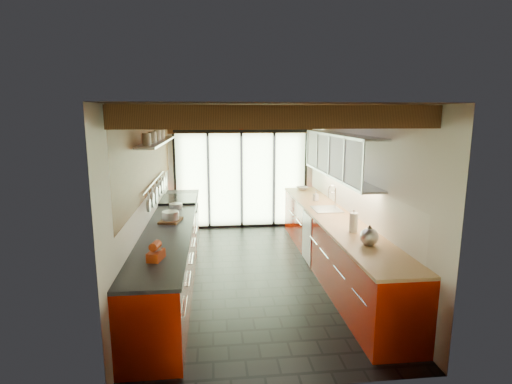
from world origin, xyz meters
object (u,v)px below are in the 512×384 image
(stand_mixer, at_px, (156,252))
(bowl, at_px, (302,188))
(kettle, at_px, (369,236))
(paper_towel, at_px, (354,223))
(soap_bottle, at_px, (316,196))

(stand_mixer, relative_size, bowl, 1.08)
(kettle, height_order, paper_towel, paper_towel)
(kettle, height_order, bowl, kettle)
(stand_mixer, bearing_deg, soap_bottle, 47.97)
(paper_towel, xyz_separation_m, bowl, (0.00, 3.16, -0.10))
(paper_towel, height_order, bowl, paper_towel)
(bowl, bearing_deg, stand_mixer, -122.76)
(stand_mixer, bearing_deg, bowl, 57.24)
(stand_mixer, height_order, kettle, kettle)
(kettle, bearing_deg, stand_mixer, -174.74)
(soap_bottle, bearing_deg, paper_towel, -90.00)
(kettle, xyz_separation_m, soap_bottle, (0.00, 2.58, -0.03))
(paper_towel, bearing_deg, soap_bottle, 90.00)
(kettle, relative_size, bowl, 1.28)
(stand_mixer, distance_m, bowl, 4.69)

